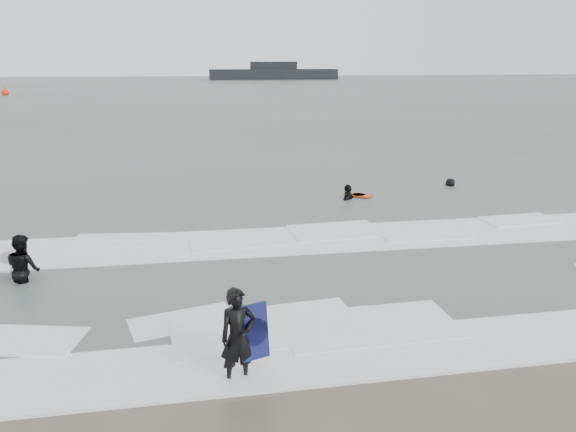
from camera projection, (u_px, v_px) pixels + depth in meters
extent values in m
plane|color=brown|center=(330.00, 341.00, 10.71)|extent=(320.00, 320.00, 0.00)
plane|color=#47544C|center=(210.00, 92.00, 86.67)|extent=(320.00, 320.00, 0.00)
imported|color=black|center=(239.00, 381.00, 9.41)|extent=(0.70, 0.56, 1.68)
imported|color=black|center=(25.00, 282.00, 13.57)|extent=(1.07, 1.07, 1.75)
imported|color=black|center=(348.00, 200.00, 21.37)|extent=(0.99, 1.07, 1.76)
imported|color=black|center=(450.00, 187.00, 23.52)|extent=(0.88, 0.82, 1.52)
cube|color=white|center=(338.00, 356.00, 10.14)|extent=(30.03, 2.32, 0.07)
cube|color=white|center=(282.00, 242.00, 16.40)|extent=(30.00, 2.60, 0.09)
sphere|color=#FA280B|center=(5.00, 93.00, 79.78)|extent=(1.00, 1.00, 1.00)
cylinder|color=#FA280B|center=(5.00, 88.00, 79.60)|extent=(0.10, 0.10, 1.00)
cube|color=black|center=(274.00, 74.00, 137.70)|extent=(31.25, 5.58, 2.46)
cube|color=black|center=(273.00, 65.00, 137.12)|extent=(11.16, 3.35, 1.79)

